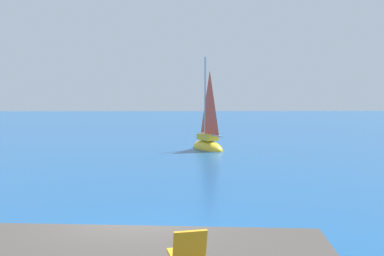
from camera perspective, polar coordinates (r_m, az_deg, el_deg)
name	(u,v)px	position (r m, az deg, el deg)	size (l,w,h in m)	color
ground_plane	(139,251)	(10.65, -6.77, -15.42)	(160.00, 160.00, 0.00)	navy
sailboat_near	(208,144)	(28.84, 2.01, -2.02)	(2.53, 3.60, 6.54)	yellow
beach_chair	(188,251)	(6.64, -0.57, -15.45)	(0.60, 0.68, 0.80)	orange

